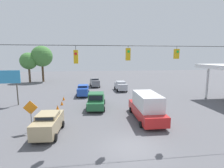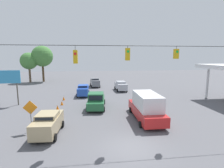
{
  "view_description": "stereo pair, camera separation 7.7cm",
  "coord_description": "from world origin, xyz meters",
  "views": [
    {
      "loc": [
        3.02,
        11.81,
        6.7
      ],
      "look_at": [
        -0.27,
        -13.49,
        2.68
      ],
      "focal_mm": 28.0,
      "sensor_mm": 36.0,
      "label": 1
    },
    {
      "loc": [
        2.94,
        11.81,
        6.7
      ],
      "look_at": [
        -0.27,
        -13.49,
        2.68
      ],
      "focal_mm": 28.0,
      "sensor_mm": 36.0,
      "label": 2
    }
  ],
  "objects": [
    {
      "name": "sedan_silver_oncoming_deep",
      "position": [
        -3.07,
        -21.82,
        0.98
      ],
      "size": [
        2.14,
        4.34,
        1.87
      ],
      "color": "#A8AAB2",
      "rests_on": "ground_plane"
    },
    {
      "name": "sedan_tan_parked_shoulder",
      "position": [
        6.64,
        -3.17,
        0.99
      ],
      "size": [
        2.25,
        4.41,
        1.9
      ],
      "color": "tan",
      "rests_on": "ground_plane"
    },
    {
      "name": "pickup_truck_green_withflow_mid",
      "position": [
        2.19,
        -10.55,
        0.98
      ],
      "size": [
        2.68,
        5.65,
        2.12
      ],
      "color": "#236038",
      "rests_on": "ground_plane"
    },
    {
      "name": "traffic_cone_fourth",
      "position": [
        6.91,
        -12.5,
        0.3
      ],
      "size": [
        0.38,
        0.38,
        0.61
      ],
      "primitive_type": "cone",
      "color": "orange",
      "rests_on": "ground_plane"
    },
    {
      "name": "tree_horizon_right",
      "position": [
        18.55,
        -36.0,
        5.52
      ],
      "size": [
        4.34,
        4.34,
        7.74
      ],
      "color": "brown",
      "rests_on": "ground_plane"
    },
    {
      "name": "traffic_cone_second",
      "position": [
        6.93,
        -7.63,
        0.3
      ],
      "size": [
        0.38,
        0.38,
        0.61
      ],
      "primitive_type": "cone",
      "color": "orange",
      "rests_on": "ground_plane"
    },
    {
      "name": "box_truck_red_crossing_near",
      "position": [
        -2.97,
        -5.59,
        1.42
      ],
      "size": [
        2.68,
        7.12,
        2.88
      ],
      "color": "red",
      "rests_on": "ground_plane"
    },
    {
      "name": "sedan_blue_withflow_far",
      "position": [
        4.16,
        -18.23,
        0.98
      ],
      "size": [
        2.1,
        4.43,
        1.87
      ],
      "color": "#234CB2",
      "rests_on": "ground_plane"
    },
    {
      "name": "tree_horizon_left",
      "position": [
        15.4,
        -36.84,
        6.75
      ],
      "size": [
        5.49,
        5.49,
        9.53
      ],
      "color": "#4C3823",
      "rests_on": "ground_plane"
    },
    {
      "name": "roadside_billboard",
      "position": [
        14.27,
        -13.45,
        3.55
      ],
      "size": [
        3.61,
        0.16,
        4.85
      ],
      "color": "#4C473D",
      "rests_on": "ground_plane"
    },
    {
      "name": "traffic_cone_third",
      "position": [
        7.13,
        -10.34,
        0.3
      ],
      "size": [
        0.38,
        0.38,
        0.61
      ],
      "primitive_type": "cone",
      "color": "orange",
      "rests_on": "ground_plane"
    },
    {
      "name": "traffic_cone_fifth",
      "position": [
        7.05,
        -15.26,
        0.3
      ],
      "size": [
        0.38,
        0.38,
        0.61
      ],
      "primitive_type": "cone",
      "color": "orange",
      "rests_on": "ground_plane"
    },
    {
      "name": "traffic_cone_nearest",
      "position": [
        6.88,
        -5.2,
        0.3
      ],
      "size": [
        0.38,
        0.38,
        0.61
      ],
      "primitive_type": "cone",
      "color": "orange",
      "rests_on": "ground_plane"
    },
    {
      "name": "ground_plane",
      "position": [
        0.0,
        0.0,
        0.0
      ],
      "size": [
        140.0,
        140.0,
        0.0
      ],
      "primitive_type": "plane",
      "color": "#56565B"
    },
    {
      "name": "sedan_grey_withflow_deep",
      "position": [
        1.89,
        -26.93,
        1.02
      ],
      "size": [
        2.29,
        4.16,
        1.95
      ],
      "color": "slate",
      "rests_on": "ground_plane"
    },
    {
      "name": "work_zone_sign",
      "position": [
        8.3,
        -4.03,
        1.99
      ],
      "size": [
        1.27,
        0.06,
        2.84
      ],
      "color": "slate",
      "rests_on": "ground_plane"
    },
    {
      "name": "overhead_signal_span",
      "position": [
        0.1,
        -1.72,
        5.12
      ],
      "size": [
        22.9,
        0.38,
        8.36
      ],
      "color": "#939399",
      "rests_on": "ground_plane"
    }
  ]
}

